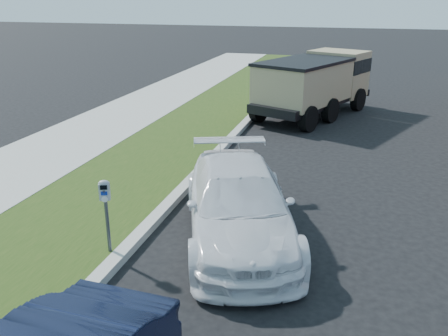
# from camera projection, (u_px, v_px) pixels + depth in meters

# --- Properties ---
(ground) EXTENTS (120.00, 120.00, 0.00)m
(ground) POSITION_uv_depth(u_px,v_px,m) (284.00, 246.00, 8.48)
(ground) COLOR black
(ground) RESTS_ON ground
(streetside) EXTENTS (6.12, 50.00, 0.15)m
(streetside) POSITION_uv_depth(u_px,v_px,m) (73.00, 174.00, 11.69)
(streetside) COLOR gray
(streetside) RESTS_ON ground
(parking_meter) EXTENTS (0.21, 0.18, 1.30)m
(parking_meter) POSITION_uv_depth(u_px,v_px,m) (105.00, 201.00, 7.75)
(parking_meter) COLOR #3F4247
(parking_meter) RESTS_ON ground
(white_wagon) EXTENTS (3.29, 4.92, 1.32)m
(white_wagon) POSITION_uv_depth(u_px,v_px,m) (239.00, 202.00, 8.67)
(white_wagon) COLOR white
(white_wagon) RESTS_ON ground
(dump_truck) EXTENTS (4.03, 5.91, 2.18)m
(dump_truck) POSITION_uv_depth(u_px,v_px,m) (316.00, 81.00, 17.35)
(dump_truck) COLOR black
(dump_truck) RESTS_ON ground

